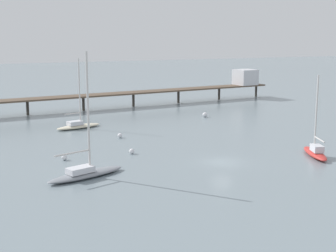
{
  "coord_description": "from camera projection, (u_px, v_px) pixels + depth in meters",
  "views": [
    {
      "loc": [
        -26.9,
        -45.95,
        14.28
      ],
      "look_at": [
        0.0,
        15.21,
        1.5
      ],
      "focal_mm": 51.87,
      "sensor_mm": 36.0,
      "label": 1
    }
  ],
  "objects": [
    {
      "name": "ground_plane",
      "position": [
        222.0,
        162.0,
        54.63
      ],
      "size": [
        400.0,
        400.0,
        0.0
      ],
      "primitive_type": "plane",
      "color": "gray"
    },
    {
      "name": "pier",
      "position": [
        169.0,
        87.0,
        99.49
      ],
      "size": [
        74.71,
        11.6,
        6.31
      ],
      "color": "brown",
      "rests_on": "ground_plane"
    },
    {
      "name": "sailboat_cream",
      "position": [
        78.0,
        124.0,
        74.01
      ],
      "size": [
        7.61,
        3.98,
        10.63
      ],
      "color": "beige",
      "rests_on": "ground_plane"
    },
    {
      "name": "sailboat_red",
      "position": [
        315.0,
        151.0,
        56.97
      ],
      "size": [
        3.88,
        6.78,
        9.57
      ],
      "color": "red",
      "rests_on": "ground_plane"
    },
    {
      "name": "sailboat_gray",
      "position": [
        85.0,
        171.0,
        48.7
      ],
      "size": [
        8.85,
        4.68,
        12.6
      ],
      "color": "gray",
      "rests_on": "ground_plane"
    },
    {
      "name": "mooring_buoy_far",
      "position": [
        205.0,
        115.0,
        83.92
      ],
      "size": [
        0.84,
        0.84,
        0.84
      ],
      "primitive_type": "sphere",
      "color": "silver",
      "rests_on": "ground_plane"
    },
    {
      "name": "mooring_buoy_inner",
      "position": [
        132.0,
        151.0,
        58.35
      ],
      "size": [
        0.64,
        0.64,
        0.64
      ],
      "primitive_type": "sphere",
      "color": "silver",
      "rests_on": "ground_plane"
    },
    {
      "name": "mooring_buoy_mid",
      "position": [
        120.0,
        136.0,
        67.33
      ],
      "size": [
        0.66,
        0.66,
        0.66
      ],
      "primitive_type": "sphere",
      "color": "silver",
      "rests_on": "ground_plane"
    },
    {
      "name": "mooring_buoy_outer",
      "position": [
        64.0,
        157.0,
        55.44
      ],
      "size": [
        0.67,
        0.67,
        0.67
      ],
      "primitive_type": "sphere",
      "color": "silver",
      "rests_on": "ground_plane"
    }
  ]
}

